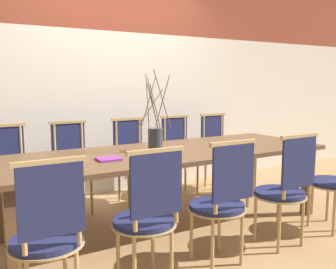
# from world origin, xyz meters

# --- Properties ---
(ground_plane) EXTENTS (16.00, 16.00, 0.00)m
(ground_plane) POSITION_xyz_m (0.00, 0.00, 0.00)
(ground_plane) COLOR #A87F51
(wall_rear) EXTENTS (12.00, 0.06, 3.20)m
(wall_rear) POSITION_xyz_m (0.00, 1.38, 1.60)
(wall_rear) COLOR beige
(wall_rear) RESTS_ON ground_plane
(dining_table) EXTENTS (3.03, 1.05, 0.73)m
(dining_table) POSITION_xyz_m (0.00, 0.00, 0.65)
(dining_table) COLOR brown
(dining_table) RESTS_ON ground_plane
(chair_near_leftend) EXTENTS (0.44, 0.44, 0.95)m
(chair_near_leftend) POSITION_xyz_m (-1.27, -0.84, 0.50)
(chair_near_leftend) COLOR #1E234C
(chair_near_leftend) RESTS_ON ground_plane
(chair_near_left) EXTENTS (0.44, 0.44, 0.95)m
(chair_near_left) POSITION_xyz_m (-0.64, -0.84, 0.50)
(chair_near_left) COLOR #1E234C
(chair_near_left) RESTS_ON ground_plane
(chair_near_center) EXTENTS (0.44, 0.44, 0.95)m
(chair_near_center) POSITION_xyz_m (-0.04, -0.84, 0.50)
(chair_near_center) COLOR #1E234C
(chair_near_center) RESTS_ON ground_plane
(chair_near_right) EXTENTS (0.44, 0.44, 0.95)m
(chair_near_right) POSITION_xyz_m (0.62, -0.84, 0.50)
(chair_near_right) COLOR #1E234C
(chair_near_right) RESTS_ON ground_plane
(chair_far_leftend) EXTENTS (0.44, 0.44, 0.95)m
(chair_far_leftend) POSITION_xyz_m (-1.27, 0.84, 0.50)
(chair_far_leftend) COLOR #1E234C
(chair_far_leftend) RESTS_ON ground_plane
(chair_far_left) EXTENTS (0.44, 0.44, 0.95)m
(chair_far_left) POSITION_xyz_m (-0.66, 0.84, 0.50)
(chair_far_left) COLOR #1E234C
(chair_far_left) RESTS_ON ground_plane
(chair_far_center) EXTENTS (0.44, 0.44, 0.95)m
(chair_far_center) POSITION_xyz_m (0.03, 0.84, 0.50)
(chair_far_center) COLOR #1E234C
(chair_far_center) RESTS_ON ground_plane
(chair_far_right) EXTENTS (0.44, 0.44, 0.95)m
(chair_far_right) POSITION_xyz_m (0.65, 0.84, 0.50)
(chair_far_right) COLOR #1E234C
(chair_far_right) RESTS_ON ground_plane
(chair_far_rightend) EXTENTS (0.44, 0.44, 0.95)m
(chair_far_rightend) POSITION_xyz_m (1.23, 0.84, 0.50)
(chair_far_rightend) COLOR #1E234C
(chair_far_rightend) RESTS_ON ground_plane
(vase_centerpiece) EXTENTS (0.26, 0.26, 0.74)m
(vase_centerpiece) POSITION_xyz_m (-0.11, 0.04, 0.85)
(vase_centerpiece) COLOR #33383D
(vase_centerpiece) RESTS_ON dining_table
(book_stack) EXTENTS (0.19, 0.17, 0.02)m
(book_stack) POSITION_xyz_m (-0.63, -0.12, 0.73)
(book_stack) COLOR #842D8C
(book_stack) RESTS_ON dining_table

